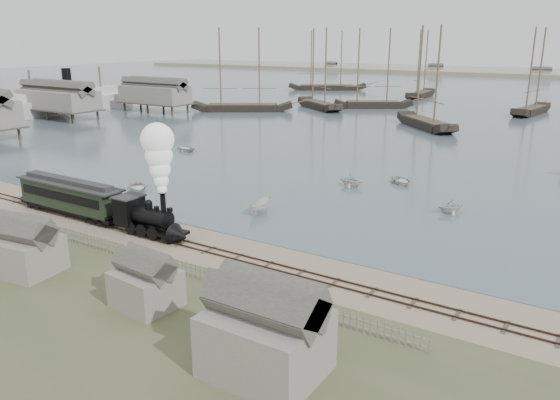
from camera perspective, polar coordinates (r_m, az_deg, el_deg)
The scene contains 26 objects.
ground at distance 47.88m, azimuth -5.03°, elevation -4.76°, with size 600.00×600.00×0.00m, color tan.
harbor_water at distance 207.74m, azimuth 25.30°, elevation 10.20°, with size 600.00×336.00×0.06m, color #455663.
rail_track at distance 46.42m, azimuth -6.54°, elevation -5.46°, with size 120.00×1.80×0.16m.
picket_fence_west at distance 47.41m, azimuth -16.53°, elevation -5.63°, with size 19.00×0.10×1.20m, color gray, non-canonical shape.
picket_fence_east at distance 35.93m, azimuth 3.78°, elevation -12.35°, with size 15.00×0.10×1.20m, color gray, non-canonical shape.
shed_left at distance 46.86m, azimuth -24.93°, elevation -6.81°, with size 5.00×4.00×4.10m, color gray, non-canonical shape.
shed_mid at distance 38.55m, azimuth -13.68°, elevation -10.70°, with size 4.00×3.50×3.60m, color gray, non-canonical shape.
shed_right at distance 30.96m, azimuth -1.49°, elevation -17.52°, with size 6.00×5.00×5.10m, color gray, non-canonical shape.
western_wharf at distance 128.58m, azimuth -21.59°, elevation 9.47°, with size 36.00×56.00×8.00m, color gray, non-canonical shape.
locomotive at distance 49.36m, azimuth -12.86°, elevation 1.18°, with size 8.05×3.01×10.04m.
passenger_coach at distance 59.10m, azimuth -21.10°, elevation 0.46°, with size 13.70×2.64×3.33m.
beached_dinghy at distance 59.11m, azimuth -17.45°, elevation -0.90°, with size 3.84×2.74×0.80m, color silver.
steamship at distance 145.29m, azimuth -21.27°, elevation 10.66°, with size 47.53×7.92×10.40m, color silver, non-canonical shape.
rowboat_0 at distance 66.58m, azimuth -14.68°, elevation 1.32°, with size 4.11×2.94×0.85m, color silver.
rowboat_1 at distance 66.65m, azimuth 7.49°, elevation 2.08°, with size 3.04×2.63×1.60m, color silver.
rowboat_2 at distance 56.24m, azimuth -2.07°, elevation -0.62°, with size 3.62×1.36×1.40m, color silver.
rowboat_3 at distance 69.17m, azimuth 12.52°, elevation 2.01°, with size 3.86×2.76×0.80m, color silver.
rowboat_4 at distance 58.79m, azimuth 17.39°, elevation -0.58°, with size 2.81×2.43×1.48m, color silver.
rowboat_6 at distance 89.18m, azimuth -9.88°, elevation 5.38°, with size 3.94×2.81×0.82m, color silver.
schooner_0 at distance 136.37m, azimuth -4.03°, elevation 13.43°, with size 24.70×5.70×20.00m, color black, non-canonical shape.
schooner_1 at distance 144.27m, azimuth 9.89°, elevation 13.40°, with size 19.88×4.59×20.00m, color black, non-canonical shape.
schooner_2 at distance 113.26m, azimuth 15.30°, elevation 12.28°, with size 19.58×4.52×20.00m, color black, non-canonical shape.
schooner_3 at distance 142.89m, azimuth 25.19°, elevation 12.09°, with size 18.39×4.24×20.00m, color black, non-canonical shape.
schooner_6 at distance 194.35m, azimuth 5.01°, elevation 14.32°, with size 26.82×6.19×20.00m, color black, non-canonical shape.
schooner_7 at distance 173.29m, azimuth 14.69°, elevation 13.60°, with size 18.78×4.33×20.00m, color black, non-canonical shape.
schooner_10 at distance 141.29m, azimuth 4.19°, elevation 13.53°, with size 19.77×4.56×20.00m, color black, non-canonical shape.
Camera 1 is at (27.46, -35.19, 17.33)m, focal length 35.00 mm.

